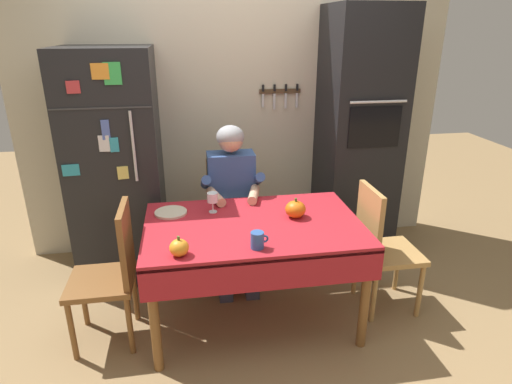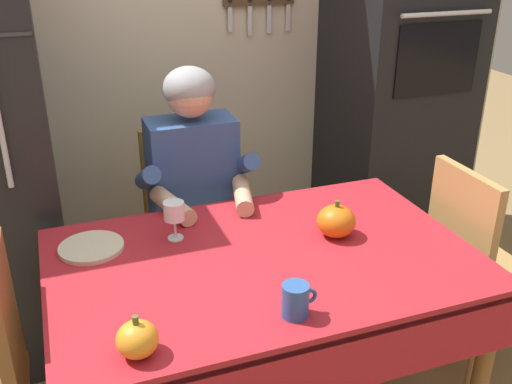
% 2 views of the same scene
% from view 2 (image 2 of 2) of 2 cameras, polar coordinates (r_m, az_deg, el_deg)
% --- Properties ---
extents(back_wall_assembly, '(3.70, 0.13, 2.60)m').
position_cam_2_polar(back_wall_assembly, '(2.93, -7.31, 15.66)').
color(back_wall_assembly, beige).
rests_on(back_wall_assembly, ground).
extents(wall_oven, '(0.60, 0.64, 2.10)m').
position_cam_2_polar(wall_oven, '(3.05, 13.52, 10.76)').
color(wall_oven, black).
rests_on(wall_oven, ground).
extents(dining_table, '(1.40, 0.90, 0.74)m').
position_cam_2_polar(dining_table, '(1.98, 0.91, -8.65)').
color(dining_table, brown).
rests_on(dining_table, ground).
extents(chair_behind_person, '(0.40, 0.40, 0.93)m').
position_cam_2_polar(chair_behind_person, '(2.70, -6.55, -2.79)').
color(chair_behind_person, '#9E6B33').
rests_on(chair_behind_person, ground).
extents(seated_person, '(0.47, 0.55, 1.25)m').
position_cam_2_polar(seated_person, '(2.43, -5.72, 0.01)').
color(seated_person, '#38384C').
rests_on(seated_person, ground).
extents(chair_right_side, '(0.40, 0.40, 0.93)m').
position_cam_2_polar(chair_right_side, '(2.50, 20.56, -6.76)').
color(chair_right_side, tan).
rests_on(chair_right_side, ground).
extents(coffee_mug, '(0.10, 0.08, 0.10)m').
position_cam_2_polar(coffee_mug, '(1.66, 3.90, -10.47)').
color(coffee_mug, '#2D569E').
rests_on(coffee_mug, dining_table).
extents(wine_glass, '(0.07, 0.07, 0.14)m').
position_cam_2_polar(wine_glass, '(2.03, -7.98, -1.99)').
color(wine_glass, white).
rests_on(wine_glass, dining_table).
extents(pumpkin_large, '(0.11, 0.11, 0.12)m').
position_cam_2_polar(pumpkin_large, '(1.56, -11.47, -13.85)').
color(pumpkin_large, orange).
rests_on(pumpkin_large, dining_table).
extents(pumpkin_medium, '(0.14, 0.14, 0.14)m').
position_cam_2_polar(pumpkin_medium, '(2.07, 7.80, -2.82)').
color(pumpkin_medium, orange).
rests_on(pumpkin_medium, dining_table).
extents(serving_tray, '(0.22, 0.22, 0.02)m').
position_cam_2_polar(serving_tray, '(2.07, -15.73, -5.21)').
color(serving_tray, beige).
rests_on(serving_tray, dining_table).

